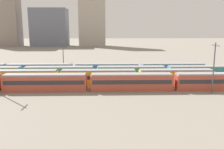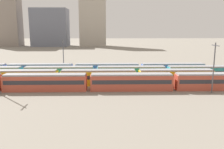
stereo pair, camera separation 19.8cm
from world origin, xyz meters
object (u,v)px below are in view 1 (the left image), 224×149
(train_track_0, at_px, (174,81))
(train_track_3, at_px, (74,70))
(train_track_1, at_px, (59,77))
(catenary_pole_3, at_px, (63,56))
(catenary_pole_2, at_px, (214,66))
(train_track_2, at_px, (131,73))

(train_track_0, xyz_separation_m, train_track_3, (-24.17, 15.60, 0.00))
(train_track_1, height_order, train_track_3, same)
(train_track_0, relative_size, train_track_3, 1.51)
(train_track_1, distance_m, catenary_pole_3, 13.75)
(train_track_1, xyz_separation_m, catenary_pole_2, (33.71, -8.20, 3.98))
(train_track_3, relative_size, catenary_pole_2, 7.01)
(train_track_1, bearing_deg, train_track_0, -11.17)
(train_track_0, relative_size, train_track_1, 1.51)
(train_track_1, relative_size, catenary_pole_2, 7.01)
(train_track_1, height_order, train_track_2, same)
(train_track_1, height_order, catenary_pole_2, catenary_pole_2)
(train_track_2, height_order, catenary_pole_3, catenary_pole_3)
(train_track_0, bearing_deg, train_track_2, 128.97)
(train_track_0, height_order, train_track_1, same)
(train_track_2, bearing_deg, train_track_3, 161.74)
(train_track_1, xyz_separation_m, train_track_2, (17.92, 5.20, 0.00))
(train_track_0, height_order, catenary_pole_3, catenary_pole_3)
(train_track_2, height_order, train_track_3, same)
(train_track_2, xyz_separation_m, train_track_3, (-15.76, 5.20, 0.00))
(train_track_3, bearing_deg, train_track_1, -101.76)
(train_track_0, xyz_separation_m, catenary_pole_2, (7.37, -3.00, 3.98))
(train_track_2, distance_m, train_track_3, 16.60)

